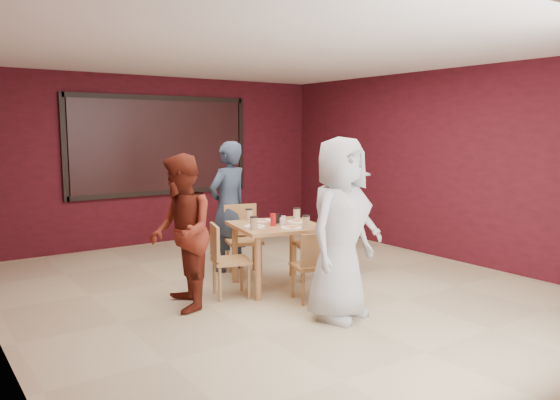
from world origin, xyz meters
TOP-DOWN VIEW (x-y plane):
  - floor at (0.00, 0.00)m, footprint 7.00×7.00m
  - window_blinds at (0.00, 3.45)m, footprint 3.00×0.02m
  - dining_table at (0.06, 0.13)m, footprint 1.16×1.16m
  - chair_front at (0.07, -0.58)m, footprint 0.47×0.47m
  - chair_back at (0.05, 0.92)m, footprint 0.56×0.56m
  - chair_left at (-0.65, 0.14)m, footprint 0.51×0.51m
  - chair_right at (0.75, 0.18)m, footprint 0.57×0.57m
  - diner_front at (-0.03, -1.14)m, footprint 1.04×0.83m
  - diner_back at (-0.00, 1.19)m, footprint 0.73×0.58m
  - diner_left at (-1.23, 0.03)m, footprint 0.83×0.96m
  - diner_right at (1.25, 0.15)m, footprint 0.75×1.08m

SIDE VIEW (x-z plane):
  - floor at x=0.00m, z-range 0.00..0.00m
  - chair_front at x=0.07m, z-range 0.05..0.85m
  - chair_left at x=-0.65m, z-range 0.06..0.91m
  - chair_right at x=0.75m, z-range 0.06..0.97m
  - chair_back at x=0.05m, z-range 0.06..0.98m
  - dining_table at x=0.06m, z-range 0.22..1.15m
  - diner_right at x=1.25m, z-range 0.00..1.53m
  - diner_left at x=-1.23m, z-range 0.00..1.67m
  - diner_back at x=0.00m, z-range 0.00..1.76m
  - diner_front at x=-0.03m, z-range 0.00..1.85m
  - window_blinds at x=0.00m, z-range 0.90..2.40m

